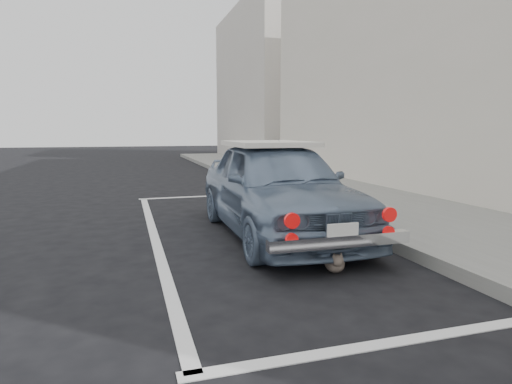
% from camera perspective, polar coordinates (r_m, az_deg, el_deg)
% --- Properties ---
extents(ground, '(80.00, 80.00, 0.00)m').
position_cam_1_polar(ground, '(3.45, 5.95, -16.77)').
color(ground, black).
rests_on(ground, ground).
extents(sidewalk, '(2.80, 40.00, 0.15)m').
position_cam_1_polar(sidewalk, '(6.73, 24.83, -4.42)').
color(sidewalk, slate).
rests_on(sidewalk, ground).
extents(building_far, '(3.50, 10.00, 8.00)m').
position_cam_1_polar(building_far, '(24.24, 1.41, 14.16)').
color(building_far, beige).
rests_on(building_far, ground).
extents(pline_rear, '(3.00, 0.12, 0.01)m').
position_cam_1_polar(pline_rear, '(3.28, 18.10, -18.47)').
color(pline_rear, silver).
rests_on(pline_rear, ground).
extents(pline_front, '(3.00, 0.12, 0.01)m').
position_cam_1_polar(pline_front, '(9.64, -6.41, -0.55)').
color(pline_front, silver).
rests_on(pline_front, ground).
extents(pline_side, '(0.12, 7.00, 0.01)m').
position_cam_1_polar(pline_side, '(6.06, -13.37, -5.90)').
color(pline_side, silver).
rests_on(pline_side, ground).
extents(retro_coupe, '(1.62, 3.96, 1.34)m').
position_cam_1_polar(retro_coupe, '(5.99, 2.77, 0.71)').
color(retro_coupe, slate).
rests_on(retro_coupe, ground).
extents(cat, '(0.29, 0.45, 0.25)m').
position_cam_1_polar(cat, '(4.54, 10.48, -9.12)').
color(cat, brown).
rests_on(cat, ground).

